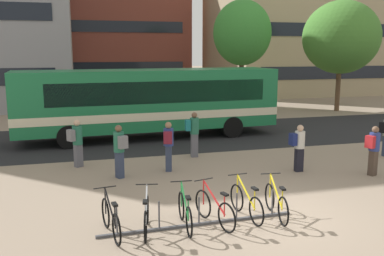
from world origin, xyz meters
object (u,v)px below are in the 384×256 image
object	(u,v)px
city_bus	(148,100)
commuter_maroon_pack_4	(168,143)
parked_bicycle_red_3	(214,209)
parked_bicycle_yellow_5	(276,202)
parked_bicycle_green_2	(185,212)
parked_bicycle_yellow_4	(246,203)
commuter_navy_pack_5	(299,145)
commuter_grey_pack_3	(77,140)
commuter_teal_pack_2	(193,131)
commuter_grey_pack_6	(120,148)
commuter_red_pack_0	(373,147)
parked_bicycle_black_0	(111,220)
street_tree_1	(341,37)
parked_bicycle_silver_1	(146,216)
street_tree_0	(242,33)

from	to	relation	value
city_bus	commuter_maroon_pack_4	distance (m)	5.82
parked_bicycle_red_3	parked_bicycle_yellow_5	world-z (taller)	same
parked_bicycle_green_2	parked_bicycle_yellow_4	bearing A→B (deg)	-79.11
parked_bicycle_yellow_5	commuter_navy_pack_5	bearing A→B (deg)	-28.53
commuter_maroon_pack_4	commuter_grey_pack_3	bearing A→B (deg)	81.44
parked_bicycle_yellow_5	commuter_teal_pack_2	size ratio (longest dim) A/B	0.98
commuter_grey_pack_6	city_bus	bearing A→B (deg)	-42.00
parked_bicycle_green_2	commuter_red_pack_0	size ratio (longest dim) A/B	1.04
parked_bicycle_red_3	parked_bicycle_yellow_5	bearing A→B (deg)	-104.05
commuter_teal_pack_2	commuter_grey_pack_6	xyz separation A→B (m)	(-3.02, -2.05, -0.01)
parked_bicycle_black_0	street_tree_1	xyz separation A→B (m)	(16.51, 16.13, 4.54)
parked_bicycle_black_0	commuter_grey_pack_6	world-z (taller)	commuter_grey_pack_6
parked_bicycle_silver_1	commuter_red_pack_0	bearing A→B (deg)	-60.98
parked_bicycle_green_2	commuter_teal_pack_2	size ratio (longest dim) A/B	0.98
commuter_teal_pack_2	street_tree_0	bearing A→B (deg)	63.40
parked_bicycle_silver_1	parked_bicycle_yellow_4	bearing A→B (deg)	-73.76
parked_bicycle_green_2	parked_bicycle_yellow_5	bearing A→B (deg)	-85.15
parked_bicycle_black_0	parked_bicycle_green_2	size ratio (longest dim) A/B	0.99
parked_bicycle_silver_1	commuter_navy_pack_5	world-z (taller)	commuter_navy_pack_5
commuter_teal_pack_2	commuter_navy_pack_5	size ratio (longest dim) A/B	1.09
parked_bicycle_black_0	commuter_grey_pack_6	xyz separation A→B (m)	(0.64, 4.34, 0.62)
parked_bicycle_black_0	commuter_grey_pack_6	bearing A→B (deg)	-17.36
parked_bicycle_red_3	commuter_grey_pack_6	size ratio (longest dim) A/B	0.96
commuter_navy_pack_5	street_tree_0	distance (m)	15.59
city_bus	parked_bicycle_silver_1	xyz separation A→B (m)	(-1.79, -10.50, -1.39)
parked_bicycle_black_0	commuter_maroon_pack_4	size ratio (longest dim) A/B	1.00
parked_bicycle_black_0	commuter_grey_pack_6	size ratio (longest dim) A/B	0.98
commuter_red_pack_0	parked_bicycle_green_2	bearing A→B (deg)	178.16
commuter_teal_pack_2	street_tree_0	size ratio (longest dim) A/B	0.24
parked_bicycle_silver_1	parked_bicycle_red_3	distance (m)	1.62
parked_bicycle_green_2	parked_bicycle_yellow_4	world-z (taller)	same
commuter_navy_pack_5	street_tree_1	xyz separation A→B (m)	(9.95, 12.60, 4.00)
parked_bicycle_black_0	parked_bicycle_red_3	size ratio (longest dim) A/B	1.02
city_bus	parked_bicycle_yellow_4	bearing A→B (deg)	91.01
commuter_grey_pack_6	commuter_teal_pack_2	bearing A→B (deg)	-80.26
street_tree_1	commuter_grey_pack_6	bearing A→B (deg)	-143.39
parked_bicycle_red_3	parked_bicycle_yellow_4	size ratio (longest dim) A/B	0.97
parked_bicycle_black_0	parked_bicycle_silver_1	distance (m)	0.79
street_tree_1	parked_bicycle_silver_1	bearing A→B (deg)	-134.22
commuter_grey_pack_3	street_tree_1	distance (m)	20.30
parked_bicycle_yellow_5	street_tree_1	world-z (taller)	street_tree_1
parked_bicycle_silver_1	parked_bicycle_yellow_4	distance (m)	2.51
parked_bicycle_green_2	street_tree_1	bearing A→B (deg)	-38.49
commuter_grey_pack_6	street_tree_0	distance (m)	17.27
parked_bicycle_silver_1	commuter_grey_pack_3	xyz separation A→B (m)	(-1.47, 6.10, 0.59)
parked_bicycle_silver_1	commuter_navy_pack_5	bearing A→B (deg)	-46.79
parked_bicycle_silver_1	commuter_maroon_pack_4	distance (m)	5.01
parked_bicycle_yellow_4	commuter_maroon_pack_4	world-z (taller)	commuter_maroon_pack_4
city_bus	commuter_teal_pack_2	world-z (taller)	city_bus
parked_bicycle_green_2	commuter_red_pack_0	world-z (taller)	commuter_red_pack_0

